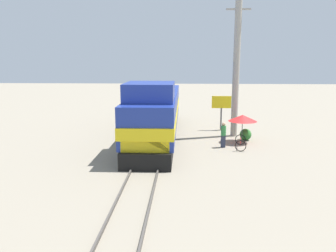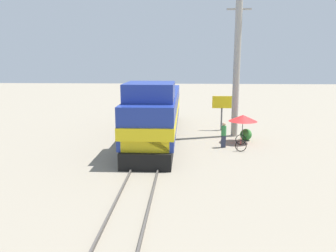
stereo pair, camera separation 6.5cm
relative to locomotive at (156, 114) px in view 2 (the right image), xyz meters
name	(u,v)px [view 2 (the right image)]	position (x,y,z in m)	size (l,w,h in m)	color
ground_plane	(153,147)	(0.00, -2.57, -1.86)	(120.00, 120.00, 0.00)	gray
rail_near	(143,146)	(-0.72, -2.57, -1.79)	(0.08, 30.17, 0.15)	#4C4742
rail_far	(164,147)	(0.72, -2.57, -1.79)	(0.08, 30.17, 0.15)	#4C4742
locomotive	(156,114)	(0.00, 0.00, 0.00)	(3.13, 16.03, 4.49)	black
utility_pole	(237,66)	(5.96, 1.22, 3.54)	(1.80, 0.50, 10.72)	#9E998E
vendor_umbrella	(243,118)	(6.23, -0.85, -0.09)	(2.02, 2.02, 2.01)	#4C4C4C
billboard_sign	(222,105)	(5.19, 3.33, 0.26)	(1.61, 0.12, 2.88)	#595959
shrub_cluster	(246,135)	(6.62, -0.18, -1.44)	(0.85, 0.85, 0.85)	#2D722D
person_bystander	(224,134)	(4.73, -2.31, -0.92)	(0.34, 0.34, 1.73)	#2D3347
bicycle	(241,143)	(5.88, -2.39, -1.49)	(1.01, 1.91, 0.73)	black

